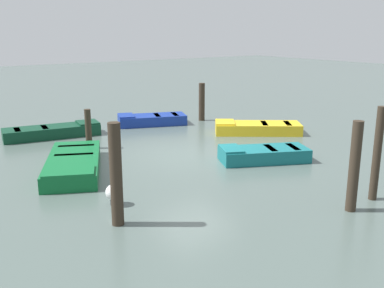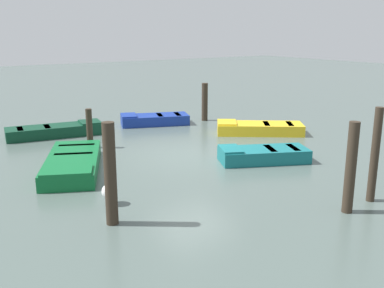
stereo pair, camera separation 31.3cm
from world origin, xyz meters
name	(u,v)px [view 2 (the right image)]	position (x,y,z in m)	size (l,w,h in m)	color
ground_plane	(192,155)	(0.00, 0.00, 0.00)	(80.00, 80.00, 0.00)	#4C5B56
rowboat_teal	(263,154)	(1.77, 1.36, 0.22)	(2.04, 2.81, 0.46)	#14666B
rowboat_green	(73,163)	(-0.53, -3.65, 0.22)	(3.87, 2.75, 0.46)	#0F602D
rowboat_blue	(154,119)	(-4.70, 1.24, 0.22)	(1.96, 2.94, 0.46)	navy
rowboat_dark_green	(55,130)	(-4.87, -2.81, 0.22)	(1.51, 3.49, 0.46)	#0C3823
rowboat_yellow	(259,128)	(-1.03, 3.72, 0.22)	(2.79, 3.25, 0.46)	gold
mooring_piling_far_right	(375,155)	(5.49, 1.28, 1.09)	(0.18, 0.18, 2.18)	#33281E
mooring_piling_far_left	(205,102)	(-4.24, 3.47, 0.81)	(0.26, 0.26, 1.61)	#33281E
mooring_piling_mid_right	(351,168)	(5.61, 0.30, 1.00)	(0.23, 0.23, 1.99)	#33281E
mooring_piling_mid_left	(110,174)	(3.37, -4.17, 1.05)	(0.25, 0.25, 2.11)	#33281E
mooring_piling_near_left	(89,128)	(-2.61, -2.34, 0.66)	(0.20, 0.20, 1.31)	#33281E
marker_buoy	(110,192)	(2.37, -3.79, 0.29)	(0.36, 0.36, 0.48)	#262626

